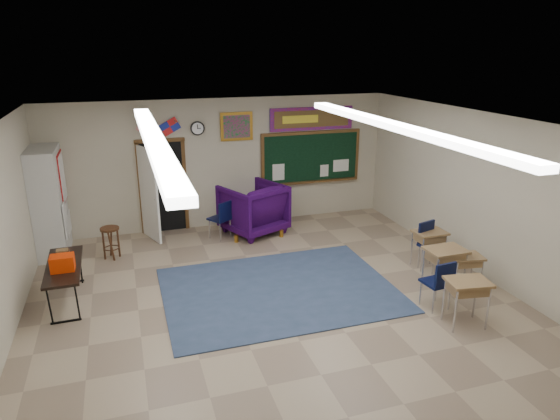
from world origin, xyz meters
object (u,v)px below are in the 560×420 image
object	(u,v)px
wingback_armchair	(253,208)
folding_table	(66,282)
wooden_stool	(111,242)
student_desk_front_right	(429,247)
student_desk_front_left	(444,268)

from	to	relation	value
wingback_armchair	folding_table	bearing A→B (deg)	7.04
wingback_armchair	folding_table	xyz separation A→B (m)	(-3.83, -2.25, -0.21)
folding_table	wooden_stool	size ratio (longest dim) A/B	2.49
wingback_armchair	wooden_stool	distance (m)	3.18
wingback_armchair	student_desk_front_right	xyz separation A→B (m)	(2.75, -2.86, -0.17)
student_desk_front_left	student_desk_front_right	bearing A→B (deg)	69.95
folding_table	wooden_stool	world-z (taller)	folding_table
wooden_stool	student_desk_front_right	bearing A→B (deg)	-21.42
student_desk_front_right	folding_table	distance (m)	6.61
wooden_stool	wingback_armchair	bearing A→B (deg)	10.20
wingback_armchair	student_desk_front_left	distance (m)	4.54
wingback_armchair	wooden_stool	world-z (taller)	wingback_armchair
student_desk_front_left	student_desk_front_right	size ratio (longest dim) A/B	1.10
student_desk_front_right	folding_table	xyz separation A→B (m)	(-6.58, 0.62, -0.04)
wingback_armchair	student_desk_front_right	bearing A→B (deg)	110.47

